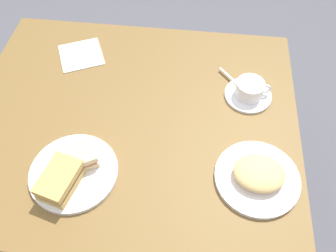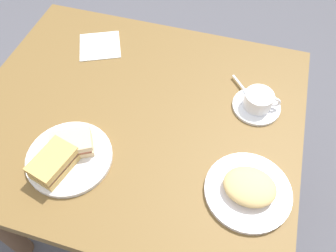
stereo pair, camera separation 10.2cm
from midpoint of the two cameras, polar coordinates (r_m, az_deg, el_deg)
name	(u,v)px [view 1 (the left image)]	position (r m, az deg, el deg)	size (l,w,h in m)	color
ground_plane	(144,205)	(1.72, -5.86, -13.27)	(6.00, 6.00, 0.00)	#504F56
dining_table	(134,136)	(1.18, -8.31, -1.91)	(1.07, 0.90, 0.72)	brown
sandwich_plate	(74,172)	(1.02, -18.42, -7.62)	(0.25, 0.25, 0.01)	white
sandwich_front	(75,158)	(1.00, -18.36, -5.43)	(0.14, 0.13, 0.05)	#DCB883
sandwich_back	(60,180)	(0.98, -20.69, -8.75)	(0.11, 0.14, 0.05)	tan
coffee_saucer	(248,95)	(1.15, 10.87, 4.97)	(0.16, 0.16, 0.01)	white
coffee_cup	(250,88)	(1.13, 11.20, 6.07)	(0.12, 0.09, 0.05)	white
spoon	(232,79)	(1.18, 8.36, 7.68)	(0.07, 0.08, 0.01)	silver
side_plate	(257,178)	(0.98, 11.90, -8.80)	(0.24, 0.24, 0.01)	white
side_food_pile	(259,173)	(0.95, 12.20, -8.01)	(0.14, 0.12, 0.04)	#DAB26D
napkin	(81,55)	(1.33, -16.65, 11.30)	(0.15, 0.15, 0.00)	white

